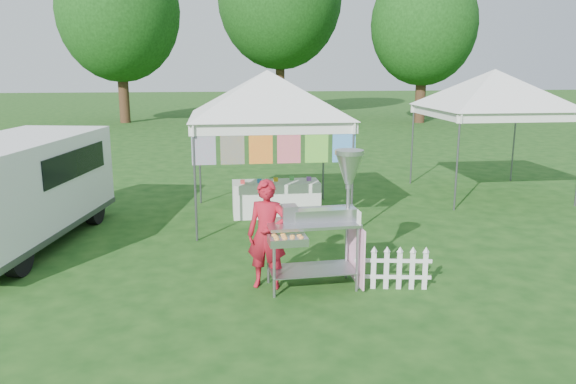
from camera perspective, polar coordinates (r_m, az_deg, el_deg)
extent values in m
plane|color=#154012|center=(8.38, 0.19, -8.87)|extent=(120.00, 120.00, 0.00)
cylinder|color=#59595E|center=(10.03, -9.42, 0.85)|extent=(0.04, 0.04, 2.10)
cylinder|color=#59595E|center=(10.31, 6.56, 1.26)|extent=(0.04, 0.04, 2.10)
cylinder|color=#59595E|center=(12.82, -8.98, 3.45)|extent=(0.04, 0.04, 2.10)
cylinder|color=#59595E|center=(13.04, 3.62, 3.74)|extent=(0.04, 0.04, 2.10)
cube|color=white|center=(9.92, -1.35, 6.45)|extent=(3.00, 0.03, 0.22)
cube|color=white|center=(12.73, -2.67, 7.84)|extent=(3.00, 0.03, 0.22)
pyramid|color=white|center=(11.27, -2.13, 12.30)|extent=(4.24, 4.24, 0.90)
cylinder|color=#59595E|center=(9.91, -1.35, 6.91)|extent=(3.00, 0.03, 0.03)
cube|color=#37D1B7|center=(9.91, -8.58, 4.73)|extent=(0.42, 0.01, 0.70)
cube|color=orange|center=(9.91, -5.68, 4.81)|extent=(0.42, 0.01, 0.70)
cube|color=red|center=(9.93, -2.78, 4.87)|extent=(0.42, 0.01, 0.70)
cube|color=#D51AB0|center=(9.98, 0.09, 4.93)|extent=(0.42, 0.01, 0.70)
cube|color=green|center=(10.06, 2.93, 4.97)|extent=(0.42, 0.01, 0.70)
cube|color=blue|center=(10.15, 5.72, 5.00)|extent=(0.42, 0.01, 0.70)
cylinder|color=#59595E|center=(12.56, 16.81, 2.87)|extent=(0.04, 0.04, 2.10)
cylinder|color=#59595E|center=(15.17, 12.50, 4.74)|extent=(0.04, 0.04, 2.10)
cylinder|color=#59595E|center=(16.34, 21.96, 4.68)|extent=(0.04, 0.04, 2.10)
cube|color=white|center=(13.09, 22.81, 7.00)|extent=(3.00, 0.03, 0.22)
cube|color=white|center=(15.61, 17.64, 8.18)|extent=(3.00, 0.03, 0.22)
pyramid|color=white|center=(14.29, 20.31, 11.64)|extent=(4.24, 4.24, 0.90)
cylinder|color=#59595E|center=(13.08, 22.84, 7.35)|extent=(3.00, 0.03, 0.03)
cylinder|color=#351D13|center=(32.14, -16.39, 10.30)|extent=(0.56, 0.56, 3.96)
ellipsoid|color=#21651C|center=(32.24, -16.84, 17.17)|extent=(6.40, 6.40, 7.36)
cylinder|color=#351D13|center=(35.96, -0.80, 11.72)|extent=(0.56, 0.56, 4.84)
cylinder|color=#351D13|center=(31.73, 13.33, 10.04)|extent=(0.56, 0.56, 3.52)
ellipsoid|color=#21651C|center=(31.77, 13.66, 16.25)|extent=(5.60, 5.60, 6.44)
cylinder|color=gray|center=(7.61, -1.41, -7.35)|extent=(0.04, 0.04, 0.95)
cylinder|color=gray|center=(7.87, 7.06, -6.77)|extent=(0.04, 0.04, 0.95)
cylinder|color=gray|center=(8.11, -2.01, -6.07)|extent=(0.04, 0.04, 0.95)
cylinder|color=gray|center=(8.35, 5.96, -5.58)|extent=(0.04, 0.04, 0.95)
cube|color=gray|center=(8.04, 2.44, -7.86)|extent=(1.23, 0.67, 0.02)
cube|color=#B7B7BC|center=(7.82, 2.48, -3.15)|extent=(1.30, 0.70, 0.04)
cube|color=#B7B7BC|center=(7.89, 3.75, -2.28)|extent=(0.91, 0.31, 0.16)
cube|color=gray|center=(7.77, 0.13, -2.19)|extent=(0.22, 0.24, 0.23)
cylinder|color=gray|center=(7.89, 6.17, 0.48)|extent=(0.06, 0.06, 0.95)
cone|color=#B7B7BC|center=(7.83, 6.21, 2.36)|extent=(0.40, 0.40, 0.42)
cylinder|color=#B7B7BC|center=(7.80, 6.26, 4.04)|extent=(0.42, 0.42, 0.06)
cube|color=#B7B7BC|center=(7.39, -0.03, -4.94)|extent=(0.52, 0.34, 0.11)
cube|color=#FFABD6|center=(8.12, 6.90, -6.12)|extent=(0.07, 0.79, 0.85)
cube|color=white|center=(7.66, 7.22, -2.60)|extent=(0.02, 0.15, 0.19)
imported|color=#A51423|center=(7.87, -2.14, -4.34)|extent=(0.66, 0.54, 1.55)
cube|color=white|center=(10.71, -26.14, 0.67)|extent=(2.59, 4.70, 1.56)
cube|color=#59595E|center=(10.89, -25.74, -3.33)|extent=(2.62, 4.75, 0.11)
cube|color=white|center=(12.44, -21.67, 0.83)|extent=(1.78, 0.93, 0.80)
cube|color=black|center=(10.72, -20.72, 2.74)|extent=(0.48, 2.40, 0.49)
cube|color=black|center=(12.63, -21.29, 4.10)|extent=(1.49, 0.31, 0.49)
cylinder|color=black|center=(9.33, -25.76, -5.95)|extent=(0.31, 0.63, 0.60)
cylinder|color=black|center=(12.46, -25.72, -1.45)|extent=(0.31, 0.63, 0.60)
cylinder|color=black|center=(11.78, -19.07, -1.65)|extent=(0.31, 0.63, 0.60)
cube|color=white|center=(8.03, 7.39, -7.84)|extent=(0.07, 0.03, 0.56)
cube|color=white|center=(8.05, 8.68, -7.83)|extent=(0.07, 0.03, 0.56)
cube|color=white|center=(8.07, 9.96, -7.82)|extent=(0.07, 0.03, 0.56)
cube|color=white|center=(8.10, 11.23, -7.81)|extent=(0.07, 0.03, 0.56)
cube|color=white|center=(8.13, 12.50, -7.79)|extent=(0.07, 0.03, 0.56)
cube|color=white|center=(8.16, 13.75, -7.77)|extent=(0.07, 0.03, 0.56)
cube|color=white|center=(8.12, 10.57, -8.48)|extent=(1.07, 0.20, 0.05)
cube|color=white|center=(8.04, 10.64, -6.88)|extent=(1.07, 0.20, 0.05)
cube|color=white|center=(11.77, -1.23, -0.65)|extent=(1.80, 0.70, 0.72)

